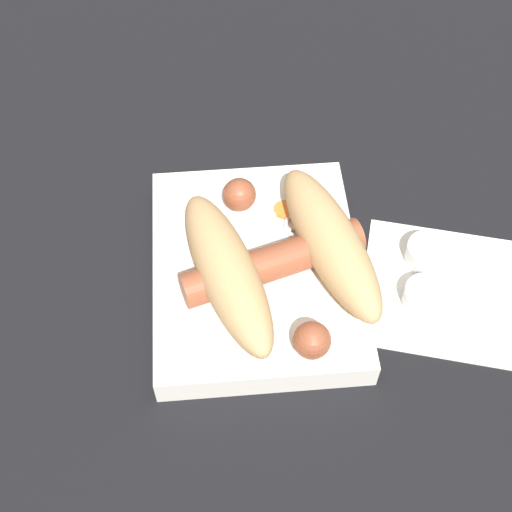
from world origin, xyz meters
TOP-DOWN VIEW (x-y plane):
  - ground_plane at (0.00, 0.00)m, footprint 3.00×3.00m
  - food_tray at (0.00, 0.00)m, footprint 0.23×0.19m
  - bread_roll at (0.01, 0.02)m, footprint 0.21×0.19m
  - sausage at (0.01, 0.01)m, footprint 0.19×0.17m
  - pickled_veggies at (-0.04, 0.05)m, footprint 0.06×0.07m
  - napkin at (0.03, 0.17)m, footprint 0.17×0.17m
  - condiment_cup_near at (0.04, 0.15)m, footprint 0.04×0.04m
  - condiment_cup_far at (-0.01, 0.16)m, footprint 0.04×0.04m

SIDE VIEW (x-z plane):
  - ground_plane at x=0.00m, z-range 0.00..0.00m
  - napkin at x=0.03m, z-range 0.00..0.00m
  - condiment_cup_near at x=0.04m, z-range 0.00..0.02m
  - condiment_cup_far at x=-0.01m, z-range 0.00..0.02m
  - food_tray at x=0.00m, z-range 0.00..0.03m
  - pickled_veggies at x=-0.04m, z-range 0.03..0.03m
  - sausage at x=0.01m, z-range 0.03..0.06m
  - bread_roll at x=0.01m, z-range 0.03..0.08m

